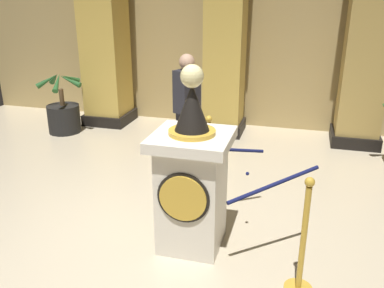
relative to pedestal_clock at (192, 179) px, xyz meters
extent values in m
plane|color=beige|center=(-0.40, -0.22, -0.71)|extent=(10.24, 10.24, 0.00)
cube|color=tan|center=(-0.40, 4.13, 1.02)|extent=(10.24, 0.16, 3.47)
cube|color=silver|center=(0.00, 0.01, -0.18)|extent=(0.58, 0.58, 1.07)
cube|color=silver|center=(0.00, 0.01, 0.41)|extent=(0.73, 0.73, 0.10)
cylinder|color=gold|center=(0.00, -0.30, -0.05)|extent=(0.44, 0.03, 0.44)
cylinder|color=black|center=(0.00, -0.29, -0.05)|extent=(0.49, 0.01, 0.49)
cylinder|color=gold|center=(0.00, 0.01, 0.48)|extent=(0.44, 0.44, 0.04)
cone|color=black|center=(0.00, 0.01, 0.71)|extent=(0.32, 0.32, 0.43)
cylinder|color=gold|center=(0.00, 0.01, 0.91)|extent=(0.03, 0.03, 0.05)
sphere|color=beige|center=(0.00, 0.01, 0.99)|extent=(0.21, 0.21, 0.21)
cylinder|color=gold|center=(1.06, -0.42, -0.70)|extent=(0.24, 0.24, 0.03)
cylinder|color=gold|center=(1.06, -0.42, -0.22)|extent=(0.05, 0.05, 0.98)
sphere|color=gold|center=(1.06, -0.42, 0.31)|extent=(0.08, 0.08, 0.08)
cylinder|color=gold|center=(-0.08, 1.03, -0.70)|extent=(0.24, 0.24, 0.03)
cylinder|color=gold|center=(-0.08, 1.03, -0.23)|extent=(0.05, 0.05, 0.97)
sphere|color=gold|center=(-0.08, 1.03, 0.29)|extent=(0.08, 0.08, 0.08)
cylinder|color=#141947|center=(0.77, -0.06, 0.08)|extent=(0.75, 0.60, 0.22)
cylinder|color=#141947|center=(0.20, 0.67, 0.08)|extent=(0.75, 0.60, 0.22)
sphere|color=#141947|center=(0.49, 0.30, -0.01)|extent=(0.04, 0.04, 0.04)
cube|color=black|center=(-2.64, 3.55, -0.61)|extent=(0.81, 0.81, 0.20)
cube|color=gold|center=(-2.64, 3.55, 0.95)|extent=(0.71, 0.71, 3.33)
cube|color=black|center=(1.84, 3.55, -0.61)|extent=(0.76, 0.76, 0.20)
cube|color=tan|center=(1.84, 3.55, 0.95)|extent=(0.66, 0.66, 3.33)
cube|color=black|center=(-0.40, 3.55, -0.61)|extent=(0.73, 0.73, 0.20)
cube|color=gold|center=(-0.40, 3.55, 0.95)|extent=(0.63, 0.63, 3.33)
cylinder|color=black|center=(-3.15, 2.77, -0.47)|extent=(0.57, 0.57, 0.50)
cylinder|color=brown|center=(-3.15, 2.77, -0.07)|extent=(0.08, 0.08, 0.30)
cone|color=#265928|center=(-2.95, 2.76, 0.24)|extent=(0.42, 0.11, 0.24)
cone|color=#265928|center=(-3.06, 2.95, 0.24)|extent=(0.23, 0.41, 0.28)
cone|color=#265928|center=(-3.33, 2.88, 0.24)|extent=(0.38, 0.31, 0.31)
cone|color=#265928|center=(-3.33, 2.67, 0.24)|extent=(0.39, 0.29, 0.30)
cone|color=#265928|center=(-3.08, 2.58, 0.24)|extent=(0.21, 0.38, 0.34)
cube|color=#26262D|center=(-0.62, 1.98, -0.32)|extent=(0.28, 0.33, 0.79)
cube|color=#26262D|center=(-0.62, 1.98, 0.38)|extent=(0.35, 0.42, 0.60)
sphere|color=tan|center=(-0.62, 1.98, 0.78)|extent=(0.21, 0.21, 0.21)
camera|label=1|loc=(0.94, -3.39, 1.68)|focal=38.17mm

